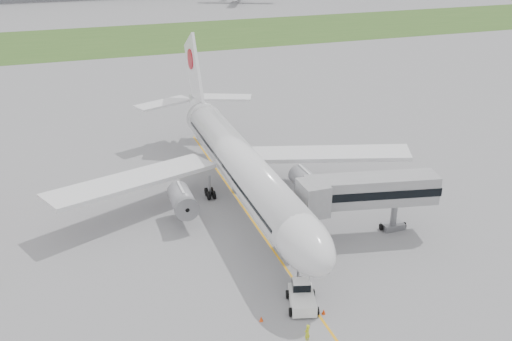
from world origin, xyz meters
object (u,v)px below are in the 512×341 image
object	(u,v)px
ground_crew_near	(307,333)
pushback_tug	(302,296)
airliner	(238,160)
jet_bridge	(363,192)

from	to	relation	value
ground_crew_near	pushback_tug	bearing A→B (deg)	-138.46
airliner	ground_crew_near	xyz separation A→B (m)	(-2.47, -27.76, -4.79)
airliner	ground_crew_near	size ratio (longest dim) A/B	30.91
airliner	pushback_tug	bearing A→B (deg)	-92.14
airliner	pushback_tug	xyz separation A→B (m)	(-0.85, -22.84, -4.70)
airliner	pushback_tug	size ratio (longest dim) A/B	11.88
airliner	jet_bridge	distance (m)	16.82
pushback_tug	jet_bridge	world-z (taller)	jet_bridge
jet_bridge	pushback_tug	bearing A→B (deg)	-128.24
pushback_tug	ground_crew_near	bearing A→B (deg)	-92.23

